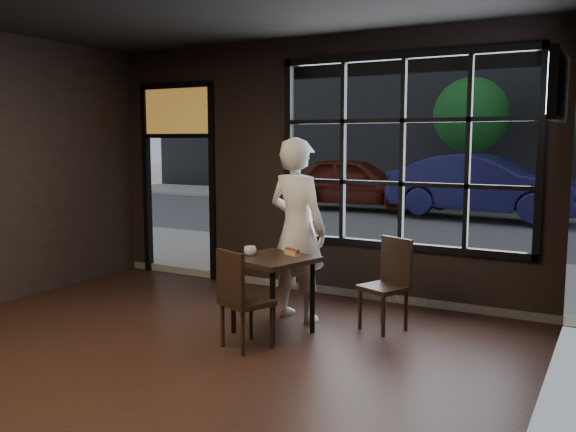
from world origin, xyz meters
The scene contains 15 objects.
floor centered at (0.00, 0.00, -0.01)m, with size 6.00×7.00×0.02m, color black.
wall_right centered at (3.00, 0.00, 1.60)m, with size 0.04×7.00×3.20m, color black.
window_frame centered at (1.20, 3.50, 1.80)m, with size 3.06×0.12×2.28m, color black.
stained_transom centered at (-2.10, 3.50, 2.35)m, with size 1.20×0.06×0.70m, color orange.
street_asphalt centered at (0.00, 24.00, -0.02)m, with size 60.00×41.00×0.04m, color #545456.
cafe_table centered at (0.44, 1.81, 0.39)m, with size 0.73×0.73×0.79m, color black.
chair_near centered at (0.45, 1.31, 0.47)m, with size 0.41×0.41×0.94m, color black.
chair_window centered at (1.38, 2.45, 0.47)m, with size 0.41×0.41×0.94m, color black.
man centered at (0.42, 2.37, 0.99)m, with size 0.72×0.47×1.97m, color silver.
hotdog centered at (0.57, 1.98, 0.81)m, with size 0.20×0.08×0.06m, color tan, non-canonical shape.
cup centered at (0.20, 1.76, 0.83)m, with size 0.12×0.12×0.10m, color silver.
tv centered at (2.93, 2.47, 2.40)m, with size 0.11×1.01×0.59m, color black.
navy_car centered at (0.54, 11.79, 0.85)m, with size 1.59×4.55×1.50m, color #161540.
maroon_car centered at (-3.09, 12.33, 0.79)m, with size 1.62×4.03×1.37m, color #52190F.
tree_left centered at (-0.61, 15.27, 2.66)m, with size 2.21×2.21×3.78m.
Camera 1 is at (3.47, -3.36, 1.95)m, focal length 38.00 mm.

